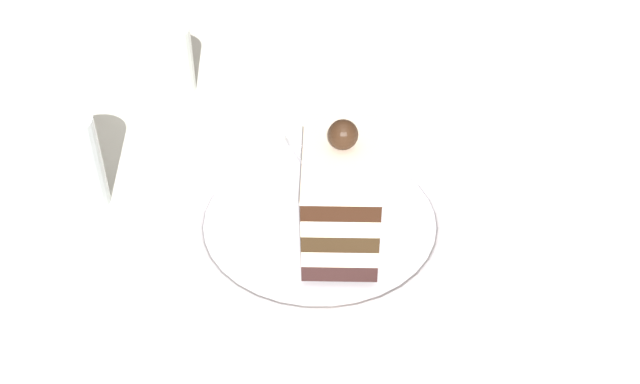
{
  "coord_description": "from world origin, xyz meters",
  "views": [
    {
      "loc": [
        -0.39,
        0.39,
        0.52
      ],
      "look_at": [
        -0.01,
        0.01,
        0.05
      ],
      "focal_mm": 46.77,
      "sensor_mm": 36.0,
      "label": 1
    }
  ],
  "objects_px": {
    "cake_slice": "(340,195)",
    "drink_glass_far": "(162,63)",
    "drink_glass_near": "(71,168)",
    "dessert_plate": "(320,226)",
    "fork": "(310,169)"
  },
  "relations": [
    {
      "from": "drink_glass_far",
      "to": "dessert_plate",
      "type": "bearing_deg",
      "value": 170.81
    },
    {
      "from": "cake_slice",
      "to": "drink_glass_near",
      "type": "relative_size",
      "value": 1.33
    },
    {
      "from": "cake_slice",
      "to": "drink_glass_far",
      "type": "distance_m",
      "value": 0.32
    },
    {
      "from": "dessert_plate",
      "to": "cake_slice",
      "type": "height_order",
      "value": "cake_slice"
    },
    {
      "from": "drink_glass_near",
      "to": "drink_glass_far",
      "type": "distance_m",
      "value": 0.2
    },
    {
      "from": "drink_glass_far",
      "to": "cake_slice",
      "type": "bearing_deg",
      "value": 171.07
    },
    {
      "from": "dessert_plate",
      "to": "fork",
      "type": "relative_size",
      "value": 2.57
    },
    {
      "from": "dessert_plate",
      "to": "drink_glass_far",
      "type": "distance_m",
      "value": 0.29
    },
    {
      "from": "dessert_plate",
      "to": "cake_slice",
      "type": "xyz_separation_m",
      "value": [
        -0.03,
        0.0,
        0.06
      ]
    },
    {
      "from": "drink_glass_near",
      "to": "drink_glass_far",
      "type": "bearing_deg",
      "value": -61.81
    },
    {
      "from": "fork",
      "to": "drink_glass_near",
      "type": "relative_size",
      "value": 1.07
    },
    {
      "from": "drink_glass_near",
      "to": "dessert_plate",
      "type": "bearing_deg",
      "value": -146.53
    },
    {
      "from": "cake_slice",
      "to": "fork",
      "type": "xyz_separation_m",
      "value": [
        0.08,
        -0.04,
        -0.04
      ]
    },
    {
      "from": "drink_glass_near",
      "to": "drink_glass_far",
      "type": "relative_size",
      "value": 1.26
    },
    {
      "from": "fork",
      "to": "cake_slice",
      "type": "bearing_deg",
      "value": 151.93
    }
  ]
}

